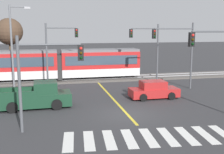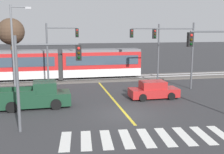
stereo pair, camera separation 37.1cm
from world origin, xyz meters
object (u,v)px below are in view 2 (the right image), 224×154
pickup_truck (36,97)px  traffic_light_near_left (41,69)px  street_lamp_west (14,41)px  bare_tree_far_west (11,32)px  sedan_crossing (154,90)px  traffic_light_far_right (149,46)px  light_rail_tram (60,63)px  traffic_light_far_left (58,46)px  traffic_light_near_right (222,57)px  traffic_light_mid_right (180,46)px

pickup_truck → traffic_light_near_left: traffic_light_near_left is taller
pickup_truck → street_lamp_west: 9.41m
bare_tree_far_west → sedan_crossing: bearing=-49.3°
sedan_crossing → traffic_light_far_right: 7.17m
light_rail_tram → pickup_truck: (-2.11, -10.89, -1.21)m
sedan_crossing → bare_tree_far_west: bearing=130.7°
pickup_truck → traffic_light_far_right: size_ratio=0.85×
traffic_light_near_left → bare_tree_far_west: 22.38m
traffic_light_near_left → traffic_light_far_left: size_ratio=0.86×
traffic_light_far_right → sedan_crossing: bearing=-105.2°
light_rail_tram → traffic_light_near_right: (10.01, -16.08, 2.06)m
pickup_truck → traffic_light_mid_right: bearing=16.1°
pickup_truck → bare_tree_far_west: (-3.84, 16.71, 4.73)m
traffic_light_near_right → street_lamp_west: (-14.52, 13.43, 0.60)m
traffic_light_near_left → bare_tree_far_west: bearing=101.7°
traffic_light_far_left → traffic_light_mid_right: size_ratio=0.99×
traffic_light_near_right → pickup_truck: bearing=156.8°
light_rail_tram → traffic_light_far_left: (-0.29, -3.64, 2.18)m
light_rail_tram → bare_tree_far_west: 9.04m
street_lamp_west → traffic_light_near_right: bearing=-42.8°
pickup_truck → traffic_light_far_left: bearing=75.9°
traffic_light_near_right → bare_tree_far_west: bearing=126.1°
traffic_light_near_left → traffic_light_mid_right: traffic_light_mid_right is taller
light_rail_tram → traffic_light_near_left: bearing=-95.1°
sedan_crossing → traffic_light_near_left: bearing=-146.4°
traffic_light_far_right → traffic_light_near_left: size_ratio=1.16×
pickup_truck → traffic_light_near_right: 13.59m
traffic_light_mid_right → street_lamp_west: street_lamp_west is taller
pickup_truck → street_lamp_west: size_ratio=0.66×
pickup_truck → traffic_light_mid_right: size_ratio=0.84×
light_rail_tram → traffic_light_near_right: size_ratio=2.95×
traffic_light_far_right → street_lamp_west: street_lamp_west is taller
traffic_light_mid_right → bare_tree_far_west: 21.55m
traffic_light_far_left → traffic_light_near_right: bearing=-50.4°
light_rail_tram → traffic_light_far_left: traffic_light_far_left is taller
sedan_crossing → street_lamp_west: 14.77m
light_rail_tram → traffic_light_far_right: traffic_light_far_right is taller
traffic_light_far_right → bare_tree_far_west: (-15.25, 9.77, 1.37)m
bare_tree_far_west → traffic_light_far_right: bearing=-32.6°
sedan_crossing → traffic_light_mid_right: size_ratio=0.64×
traffic_light_far_right → street_lamp_west: bearing=174.6°
traffic_light_far_right → bare_tree_far_west: bare_tree_far_west is taller
light_rail_tram → traffic_light_near_left: size_ratio=3.32×
sedan_crossing → traffic_light_near_right: (2.35, -6.10, 3.41)m
traffic_light_far_right → traffic_light_near_right: (0.70, -12.14, -0.09)m
pickup_truck → traffic_light_near_right: (12.12, -5.20, 3.27)m
light_rail_tram → street_lamp_west: street_lamp_west is taller
traffic_light_near_left → street_lamp_west: (-3.07, 13.37, 1.04)m
light_rail_tram → bare_tree_far_west: bearing=135.6°
traffic_light_near_left → traffic_light_near_right: (11.45, -0.06, 0.45)m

